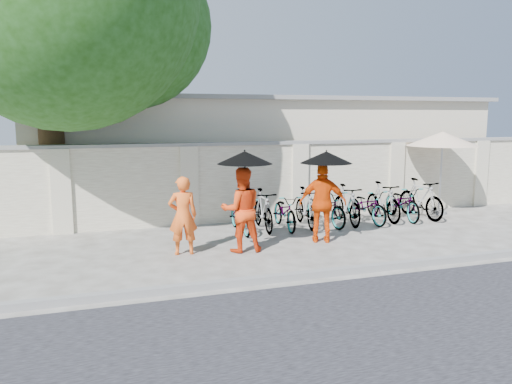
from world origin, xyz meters
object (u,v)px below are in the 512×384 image
object	(u,v)px
monk_center	(241,210)
monk_right	(323,203)
monk_left	(183,216)
patio_umbrella	(442,140)

from	to	relation	value
monk_center	monk_right	size ratio (longest dim) A/B	1.00
monk_left	monk_right	distance (m)	3.07
monk_left	monk_right	size ratio (longest dim) A/B	0.91
patio_umbrella	monk_center	bearing A→B (deg)	-162.36
monk_center	patio_umbrella	world-z (taller)	patio_umbrella
monk_center	patio_umbrella	xyz separation A→B (m)	(6.43, 2.04, 1.22)
monk_center	patio_umbrella	bearing A→B (deg)	-157.62
monk_left	monk_center	xyz separation A→B (m)	(1.17, -0.15, 0.08)
monk_right	patio_umbrella	xyz separation A→B (m)	(4.52, 1.87, 1.22)
monk_right	monk_left	bearing A→B (deg)	23.19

